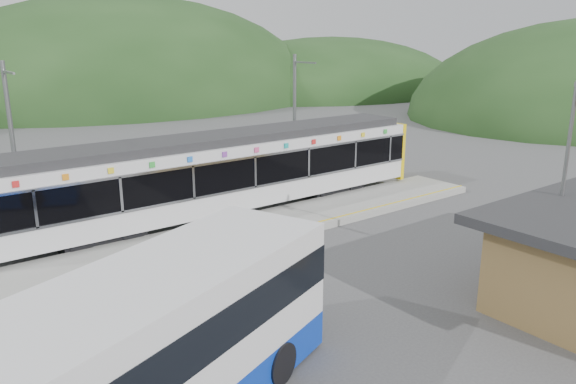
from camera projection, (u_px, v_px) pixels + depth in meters
ground at (289, 260)px, 20.44m from camera, size 120.00×120.00×0.00m
hills at (322, 199)px, 28.12m from camera, size 146.00×149.00×26.00m
platform at (240, 232)px, 22.92m from camera, size 26.00×3.20×0.30m
yellow_line at (258, 237)px, 21.89m from camera, size 26.00×0.10×0.01m
train at (228, 171)px, 25.15m from camera, size 20.44×3.01×3.74m
catenary_mast_west at (14, 148)px, 21.90m from camera, size 0.18×1.80×7.00m
catenary_mast_east at (295, 118)px, 30.13m from camera, size 0.18×1.80×7.00m
lamp_post at (570, 168)px, 17.40m from camera, size 0.36×1.15×6.58m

